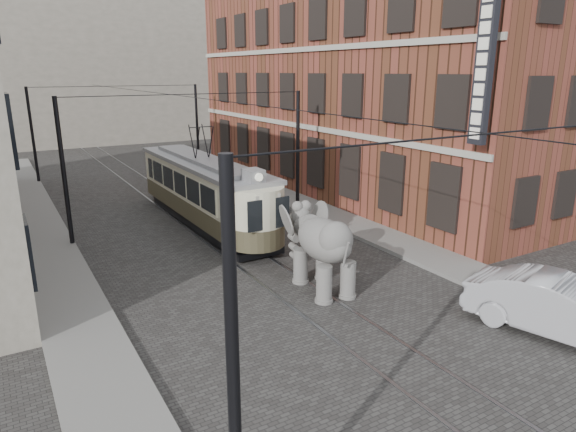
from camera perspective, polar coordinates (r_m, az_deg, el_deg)
ground at (r=18.62m, az=-2.96°, el=-5.81°), size 120.00×120.00×0.00m
tram_rails at (r=18.61m, az=-2.96°, el=-5.77°), size 1.54×80.00×0.02m
sidewalk_right at (r=21.83m, az=11.15°, el=-2.55°), size 2.00×60.00×0.15m
sidewalk_left at (r=16.88m, az=-23.20°, el=-9.27°), size 2.00×60.00×0.15m
brick_building at (r=30.86m, az=7.62°, el=14.18°), size 8.00×26.00×12.00m
distant_block at (r=55.93m, az=-23.11°, el=14.88°), size 28.00×10.00×14.00m
catenary at (r=22.13m, az=-9.57°, el=5.61°), size 11.00×30.20×6.00m
tram at (r=23.68m, az=-9.54°, el=4.48°), size 2.49×11.46×4.54m
elephant at (r=16.37m, az=4.05°, el=-4.00°), size 2.83×4.55×2.64m
parked_car at (r=15.63m, az=28.28°, el=-9.04°), size 3.07×5.13×1.60m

